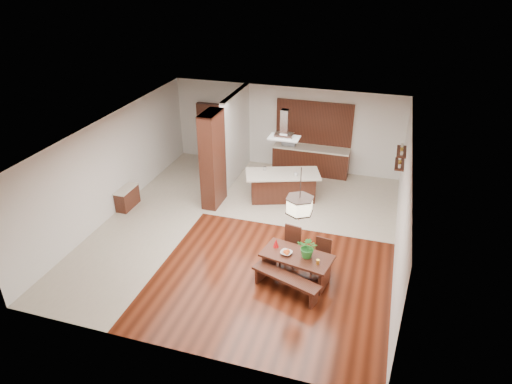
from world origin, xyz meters
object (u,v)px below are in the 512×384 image
(dining_chair_right, at_px, (320,257))
(foliage_plant, at_px, (308,247))
(dining_chair_left, at_px, (290,246))
(kitchen_island, at_px, (283,186))
(pendant_lantern, at_px, (300,195))
(fruit_bowl, at_px, (286,253))
(microwave, at_px, (289,141))
(range_hood, at_px, (285,124))
(dining_bench, at_px, (286,285))
(dining_table, at_px, (297,261))
(island_cup, at_px, (296,174))
(hallway_console, at_px, (127,198))

(dining_chair_right, xyz_separation_m, foliage_plant, (-0.24, -0.40, 0.50))
(dining_chair_left, height_order, kitchen_island, dining_chair_left)
(dining_chair_left, distance_m, pendant_lantern, 1.87)
(fruit_bowl, relative_size, microwave, 0.55)
(fruit_bowl, bearing_deg, range_hood, 105.12)
(dining_bench, height_order, microwave, microwave)
(dining_table, xyz_separation_m, fruit_bowl, (-0.25, -0.04, 0.21))
(dining_table, distance_m, dining_chair_left, 0.64)
(dining_chair_left, distance_m, island_cup, 3.13)
(dining_table, bearing_deg, dining_chair_right, 39.54)
(pendant_lantern, bearing_deg, dining_bench, -101.17)
(dining_chair_right, bearing_deg, foliage_plant, -111.90)
(dining_table, distance_m, dining_bench, 0.64)
(dining_bench, relative_size, range_hood, 1.83)
(dining_chair_left, height_order, fruit_bowl, dining_chair_left)
(dining_bench, xyz_separation_m, island_cup, (-0.73, 4.18, 0.74))
(kitchen_island, relative_size, range_hood, 2.69)
(dining_table, relative_size, pendant_lantern, 1.33)
(dining_chair_right, height_order, island_cup, island_cup)
(dining_table, relative_size, range_hood, 1.94)
(hallway_console, height_order, range_hood, range_hood)
(hallway_console, xyz_separation_m, kitchen_island, (4.35, 1.84, 0.16))
(island_cup, height_order, microwave, microwave)
(pendant_lantern, distance_m, microwave, 6.21)
(fruit_bowl, distance_m, microwave, 6.09)
(dining_chair_left, bearing_deg, range_hood, 116.26)
(dining_table, height_order, kitchen_island, kitchen_island)
(pendant_lantern, relative_size, foliage_plant, 2.52)
(pendant_lantern, height_order, island_cup, pendant_lantern)
(hallway_console, bearing_deg, fruit_bowl, -19.48)
(foliage_plant, distance_m, microwave, 6.17)
(hallway_console, bearing_deg, dining_table, -18.35)
(dining_chair_left, distance_m, dining_chair_right, 0.81)
(dining_chair_left, bearing_deg, kitchen_island, 116.28)
(dining_chair_left, height_order, range_hood, range_hood)
(dining_chair_right, relative_size, fruit_bowl, 3.33)
(dining_chair_left, height_order, dining_chair_right, dining_chair_left)
(dining_table, relative_size, dining_chair_left, 1.80)
(foliage_plant, height_order, microwave, microwave)
(dining_bench, xyz_separation_m, dining_chair_left, (-0.19, 1.14, 0.25))
(dining_bench, relative_size, pendant_lantern, 1.26)
(dining_table, bearing_deg, dining_chair_left, 118.12)
(dining_bench, xyz_separation_m, microwave, (-1.48, 6.46, 0.85))
(dining_table, bearing_deg, microwave, 105.16)
(dining_bench, bearing_deg, island_cup, 99.86)
(dining_table, bearing_deg, pendant_lantern, 180.00)
(range_hood, bearing_deg, pendant_lantern, -71.26)
(hallway_console, xyz_separation_m, fruit_bowl, (5.36, -1.90, 0.39))
(dining_chair_left, relative_size, range_hood, 1.08)
(dining_chair_right, bearing_deg, fruit_bowl, -139.63)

